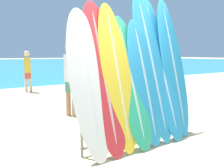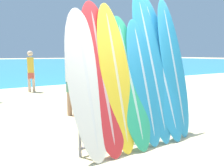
{
  "view_description": "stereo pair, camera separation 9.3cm",
  "coord_description": "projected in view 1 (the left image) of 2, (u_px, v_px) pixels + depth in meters",
  "views": [
    {
      "loc": [
        -2.23,
        -2.22,
        1.44
      ],
      "look_at": [
        -0.06,
        1.27,
        0.88
      ],
      "focal_mm": 35.0,
      "sensor_mm": 36.0,
      "label": 1
    },
    {
      "loc": [
        -2.15,
        -2.27,
        1.44
      ],
      "look_at": [
        -0.06,
        1.27,
        0.88
      ],
      "focal_mm": 35.0,
      "sensor_mm": 36.0,
      "label": 2
    }
  ],
  "objects": [
    {
      "name": "ground_plane",
      "position": [
        161.0,
        152.0,
        3.23
      ],
      "size": [
        160.0,
        160.0,
        0.0
      ],
      "primitive_type": "plane",
      "color": "beige"
    },
    {
      "name": "surfboard_rack",
      "position": [
        138.0,
        115.0,
        3.53
      ],
      "size": [
        2.03,
        0.04,
        0.86
      ],
      "color": "slate",
      "rests_on": "ground_plane"
    },
    {
      "name": "surfboard_slot_0",
      "position": [
        88.0,
        81.0,
        3.05
      ],
      "size": [
        0.57,
        0.8,
        2.13
      ],
      "color": "silver",
      "rests_on": "ground_plane"
    },
    {
      "name": "surfboard_slot_1",
      "position": [
        104.0,
        75.0,
        3.2
      ],
      "size": [
        0.6,
        0.88,
        2.28
      ],
      "color": "red",
      "rests_on": "ground_plane"
    },
    {
      "name": "surfboard_slot_2",
      "position": [
        117.0,
        75.0,
        3.29
      ],
      "size": [
        0.51,
        0.8,
        2.26
      ],
      "color": "yellow",
      "rests_on": "ground_plane"
    },
    {
      "name": "surfboard_slot_3",
      "position": [
        131.0,
        80.0,
        3.43
      ],
      "size": [
        0.56,
        0.87,
        2.09
      ],
      "color": "#289E70",
      "rests_on": "ground_plane"
    },
    {
      "name": "surfboard_slot_4",
      "position": [
        144.0,
        80.0,
        3.54
      ],
      "size": [
        0.52,
        0.74,
        2.04
      ],
      "color": "teal",
      "rests_on": "ground_plane"
    },
    {
      "name": "surfboard_slot_5",
      "position": [
        151.0,
        64.0,
        3.71
      ],
      "size": [
        0.53,
        0.93,
        2.56
      ],
      "color": "teal",
      "rests_on": "ground_plane"
    },
    {
      "name": "surfboard_slot_6",
      "position": [
        160.0,
        64.0,
        3.84
      ],
      "size": [
        0.57,
        1.03,
        2.53
      ],
      "color": "teal",
      "rests_on": "ground_plane"
    },
    {
      "name": "surfboard_slot_7",
      "position": [
        173.0,
        66.0,
        3.94
      ],
      "size": [
        0.51,
        0.76,
        2.47
      ],
      "color": "teal",
      "rests_on": "ground_plane"
    },
    {
      "name": "person_mid_beach",
      "position": [
        71.0,
        77.0,
        4.99
      ],
      "size": [
        0.25,
        0.29,
        1.7
      ],
      "rotation": [
        0.0,
        0.0,
        5.19
      ],
      "color": "#A87A5B",
      "rests_on": "ground_plane"
    },
    {
      "name": "person_far_left",
      "position": [
        109.0,
        70.0,
        8.72
      ],
      "size": [
        0.26,
        0.25,
        1.51
      ],
      "rotation": [
        0.0,
        0.0,
        5.57
      ],
      "color": "beige",
      "rests_on": "ground_plane"
    },
    {
      "name": "person_far_right",
      "position": [
        28.0,
        70.0,
        8.21
      ],
      "size": [
        0.26,
        0.21,
        1.57
      ],
      "rotation": [
        0.0,
        0.0,
        6.01
      ],
      "color": "beige",
      "rests_on": "ground_plane"
    }
  ]
}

